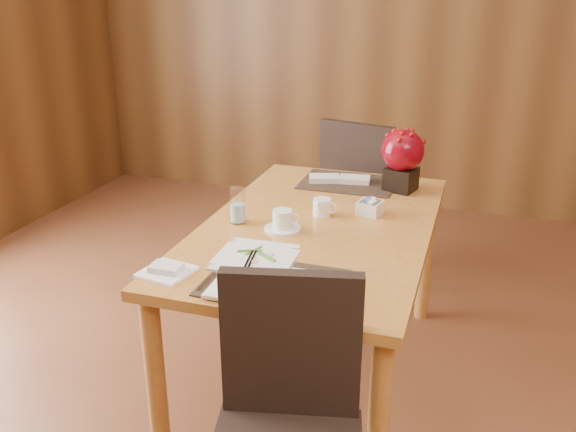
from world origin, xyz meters
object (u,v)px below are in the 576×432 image
(berry_decor, at_px, (402,156))
(sugar_caddy, at_px, (370,208))
(soup_setting, at_px, (256,272))
(bread_plate, at_px, (167,272))
(dining_table, at_px, (318,245))
(coffee_cup, at_px, (282,221))
(near_chair, at_px, (288,417))
(water_glass, at_px, (237,205))
(creamer_jug, at_px, (322,207))
(far_chair, at_px, (363,190))

(berry_decor, bearing_deg, sugar_caddy, -102.18)
(soup_setting, distance_m, berry_decor, 1.16)
(soup_setting, xyz_separation_m, bread_plate, (-0.32, -0.00, -0.05))
(dining_table, height_order, bread_plate, bread_plate)
(dining_table, height_order, berry_decor, berry_decor)
(coffee_cup, distance_m, sugar_caddy, 0.41)
(soup_setting, relative_size, berry_decor, 0.95)
(soup_setting, relative_size, sugar_caddy, 2.91)
(coffee_cup, relative_size, near_chair, 0.16)
(water_glass, relative_size, creamer_jug, 1.50)
(sugar_caddy, relative_size, bread_plate, 0.60)
(sugar_caddy, bearing_deg, creamer_jug, -159.39)
(water_glass, height_order, sugar_caddy, water_glass)
(bread_plate, xyz_separation_m, far_chair, (0.35, 1.68, -0.22))
(berry_decor, distance_m, bread_plate, 1.29)
(sugar_caddy, bearing_deg, soup_setting, -106.49)
(dining_table, xyz_separation_m, sugar_caddy, (0.18, 0.17, 0.13))
(soup_setting, distance_m, sugar_caddy, 0.79)
(coffee_cup, height_order, creamer_jug, coffee_cup)
(coffee_cup, bearing_deg, dining_table, 42.16)
(coffee_cup, xyz_separation_m, bread_plate, (-0.25, -0.49, -0.03))
(bread_plate, bearing_deg, far_chair, 78.32)
(water_glass, height_order, creamer_jug, water_glass)
(dining_table, xyz_separation_m, bread_plate, (-0.37, -0.59, 0.10))
(bread_plate, bearing_deg, coffee_cup, 62.64)
(creamer_jug, distance_m, berry_decor, 0.52)
(sugar_caddy, relative_size, near_chair, 0.10)
(bread_plate, bearing_deg, dining_table, 58.06)
(water_glass, bearing_deg, bread_plate, -96.03)
(dining_table, relative_size, coffee_cup, 10.25)
(bread_plate, bearing_deg, sugar_caddy, 54.39)
(sugar_caddy, bearing_deg, berry_decor, 77.82)
(near_chair, xyz_separation_m, far_chair, (-0.18, 1.98, 0.02))
(soup_setting, bearing_deg, water_glass, 116.82)
(dining_table, distance_m, creamer_jug, 0.17)
(soup_setting, xyz_separation_m, water_glass, (-0.27, 0.50, 0.02))
(berry_decor, bearing_deg, dining_table, -115.82)
(dining_table, bearing_deg, creamer_jug, 97.00)
(coffee_cup, xyz_separation_m, near_chair, (0.28, -0.79, -0.27))
(soup_setting, height_order, near_chair, near_chair)
(dining_table, xyz_separation_m, near_chair, (0.16, -0.89, -0.13))
(berry_decor, relative_size, near_chair, 0.32)
(dining_table, distance_m, soup_setting, 0.61)
(creamer_jug, xyz_separation_m, far_chair, (-0.01, 0.98, -0.25))
(berry_decor, xyz_separation_m, near_chair, (-0.10, -1.42, -0.40))
(bread_plate, bearing_deg, near_chair, -29.55)
(dining_table, distance_m, berry_decor, 0.64)
(creamer_jug, relative_size, near_chair, 0.11)
(soup_setting, relative_size, water_glass, 1.86)
(coffee_cup, relative_size, berry_decor, 0.50)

